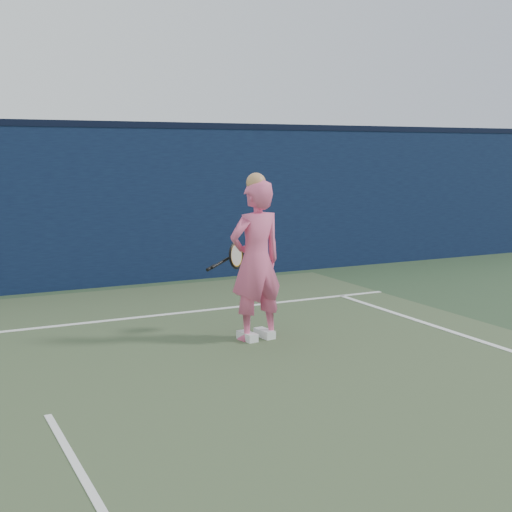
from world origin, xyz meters
TOP-DOWN VIEW (x-y plane):
  - ground at (0.00, 0.00)m, footprint 80.00×80.00m
  - player at (2.58, 2.39)m, footprint 0.72×0.52m
  - racket at (2.53, 2.86)m, footprint 0.59×0.27m
  - court_lines at (0.00, -0.33)m, footprint 11.00×12.04m

SIDE VIEW (x-z plane):
  - ground at x=0.00m, z-range 0.00..0.00m
  - court_lines at x=0.00m, z-range 0.01..0.01m
  - racket at x=2.53m, z-range 0.74..1.07m
  - player at x=2.58m, z-range -0.03..1.86m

